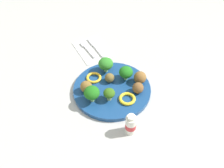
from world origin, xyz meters
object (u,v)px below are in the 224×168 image
object	(u,v)px
meatball_mid_right	(138,88)
meatball_front_right	(86,87)
broccoli_floret_back_left	(106,64)
fork	(87,49)
broccoli_floret_back_right	(126,72)
knife	(95,46)
meatball_front_left	(110,78)
meatball_mid_left	(140,77)
yogurt_bottle	(131,125)
pepper_ring_front_right	(127,99)
pepper_ring_back_left	(94,78)
napkin	(92,49)
broccoli_floret_far_rim	(92,93)
broccoli_floret_front_right	(109,93)
plate	(112,89)

from	to	relation	value
meatball_mid_right	meatball_front_right	distance (m)	0.18
broccoli_floret_back_left	meatball_mid_right	xyz separation A→B (m)	(-0.15, -0.05, -0.02)
broccoli_floret_back_left	fork	world-z (taller)	broccoli_floret_back_left
meatball_front_right	broccoli_floret_back_right	bearing A→B (deg)	-93.54
meatball_mid_right	knife	bearing A→B (deg)	3.77
broccoli_floret_back_right	meatball_front_left	size ratio (longest dim) A/B	1.54
broccoli_floret_back_left	meatball_mid_left	size ratio (longest dim) A/B	1.30
broccoli_floret_back_right	yogurt_bottle	size ratio (longest dim) A/B	0.70
pepper_ring_front_right	fork	xyz separation A→B (m)	(0.34, 0.01, -0.01)
broccoli_floret_back_left	broccoli_floret_back_right	world-z (taller)	broccoli_floret_back_left
pepper_ring_front_right	yogurt_bottle	bearing A→B (deg)	155.58
meatball_mid_left	meatball_front_left	distance (m)	0.11
pepper_ring_back_left	meatball_front_right	bearing A→B (deg)	132.72
meatball_front_right	pepper_ring_front_right	distance (m)	0.15
pepper_ring_front_right	napkin	bearing A→B (deg)	-2.21
broccoli_floret_back_left	knife	distance (m)	0.18
broccoli_floret_far_rim	meatball_front_right	world-z (taller)	broccoli_floret_far_rim
meatball_front_left	meatball_front_right	world-z (taller)	meatball_front_right
fork	broccoli_floret_front_right	bearing A→B (deg)	171.10
broccoli_floret_back_right	fork	xyz separation A→B (m)	(0.24, 0.05, -0.04)
plate	pepper_ring_back_left	size ratio (longest dim) A/B	4.91
plate	yogurt_bottle	size ratio (longest dim) A/B	3.63
broccoli_floret_back_right	fork	bearing A→B (deg)	12.09
broccoli_floret_front_right	meatball_front_left	bearing A→B (deg)	-27.54
broccoli_floret_back_left	broccoli_floret_front_right	bearing A→B (deg)	158.46
broccoli_floret_back_right	meatball_mid_left	xyz separation A→B (m)	(-0.04, -0.04, -0.01)
meatball_front_right	knife	size ratio (longest dim) A/B	0.29
pepper_ring_back_left	pepper_ring_front_right	world-z (taller)	pepper_ring_front_right
broccoli_floret_back_left	pepper_ring_front_right	world-z (taller)	broccoli_floret_back_left
broccoli_floret_far_rim	pepper_ring_back_left	distance (m)	0.11
broccoli_floret_back_right	pepper_ring_front_right	xyz separation A→B (m)	(-0.09, 0.05, -0.03)
broccoli_floret_back_right	meatball_front_right	bearing A→B (deg)	86.46
meatball_mid_right	yogurt_bottle	distance (m)	0.16
meatball_front_right	yogurt_bottle	xyz separation A→B (m)	(-0.21, -0.06, -0.00)
broccoli_floret_far_rim	meatball_mid_right	distance (m)	0.16
fork	pepper_ring_front_right	bearing A→B (deg)	-178.99
broccoli_floret_far_rim	meatball_mid_right	world-z (taller)	broccoli_floret_far_rim
meatball_mid_left	pepper_ring_back_left	world-z (taller)	meatball_mid_left
broccoli_floret_front_right	meatball_mid_left	distance (m)	0.14
knife	broccoli_floret_far_rim	bearing A→B (deg)	153.95
meatball_mid_right	meatball_front_right	bearing A→B (deg)	61.43
broccoli_floret_front_right	meatball_mid_right	distance (m)	0.11
meatball_front_right	pepper_ring_back_left	xyz separation A→B (m)	(0.04, -0.05, -0.02)
broccoli_floret_back_left	plate	bearing A→B (deg)	167.59
broccoli_floret_back_left	meatball_front_left	size ratio (longest dim) A/B	1.70
napkin	broccoli_floret_front_right	bearing A→B (deg)	167.42
fork	yogurt_bottle	world-z (taller)	yogurt_bottle
broccoli_floret_front_right	meatball_front_left	xyz separation A→B (m)	(0.08, -0.04, -0.01)
meatball_mid_left	meatball_mid_right	world-z (taller)	meatball_mid_left
plate	knife	world-z (taller)	plate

